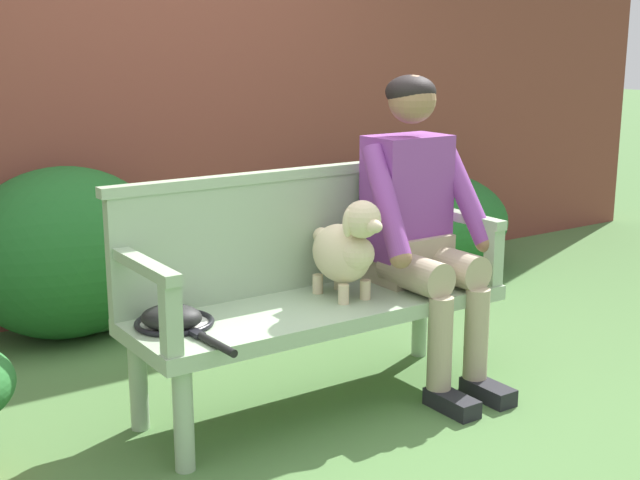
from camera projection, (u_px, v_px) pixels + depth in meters
name	position (u px, v px, depth m)	size (l,w,h in m)	color
ground_plane	(320.00, 403.00, 3.50)	(40.00, 40.00, 0.00)	#4C753D
brick_garden_fence	(135.00, 63.00, 4.63)	(8.00, 0.30, 2.64)	brown
hedge_bush_far_right	(346.00, 230.00, 5.15)	(1.08, 0.94, 0.65)	#1E5B23
hedge_bush_mid_right	(91.00, 275.00, 4.32)	(0.99, 0.65, 0.58)	#337538
hedge_bush_far_left	(416.00, 221.00, 5.43)	(1.19, 1.09, 0.65)	#1E5B23
hedge_bush_mid_left	(66.00, 253.00, 4.22)	(1.01, 0.82, 0.85)	#1E5B23
garden_bench	(320.00, 316.00, 3.41)	(1.55, 0.51, 0.43)	#9EB793
bench_backrest	(289.00, 229.00, 3.52)	(1.59, 0.06, 0.50)	#9EB793
bench_armrest_left_end	(154.00, 287.00, 2.88)	(0.06, 0.51, 0.28)	#9EB793
bench_armrest_right_end	(473.00, 233.00, 3.68)	(0.06, 0.51, 0.28)	#9EB793
person_seated	(419.00, 220.00, 3.60)	(0.56, 0.66, 1.30)	black
dog_on_bench	(347.00, 248.00, 3.39)	(0.20, 0.42, 0.41)	beige
tennis_racket	(178.00, 324.00, 3.10)	(0.30, 0.57, 0.03)	black
baseball_glove	(172.00, 317.00, 3.06)	(0.22, 0.17, 0.09)	black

